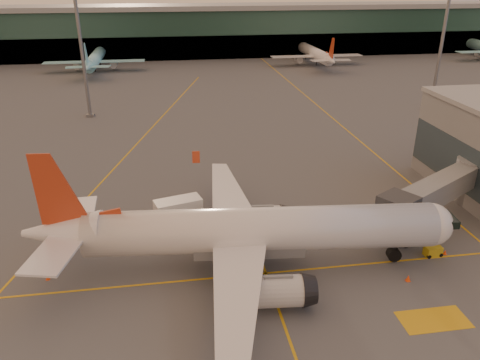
{
  "coord_description": "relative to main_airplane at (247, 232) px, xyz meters",
  "views": [
    {
      "loc": [
        -3.61,
        -33.23,
        27.54
      ],
      "look_at": [
        4.27,
        17.12,
        5.0
      ],
      "focal_mm": 35.0,
      "sensor_mm": 36.0,
      "label": 1
    }
  ],
  "objects": [
    {
      "name": "ground",
      "position": [
        -3.24,
        -6.34,
        -4.17
      ],
      "size": [
        600.0,
        600.0,
        0.0
      ],
      "primitive_type": "plane",
      "color": "#4C4F54",
      "rests_on": "ground"
    },
    {
      "name": "taxi_markings",
      "position": [
        -10.56,
        38.15,
        -4.17
      ],
      "size": [
        100.12,
        173.0,
        0.01
      ],
      "color": "gold",
      "rests_on": "ground"
    },
    {
      "name": "terminal",
      "position": [
        -3.24,
        135.45,
        4.59
      ],
      "size": [
        400.0,
        20.0,
        17.6
      ],
      "color": "#19382D",
      "rests_on": "ground"
    },
    {
      "name": "mast_west_near",
      "position": [
        -23.24,
        59.66,
        10.69
      ],
      "size": [
        2.4,
        2.4,
        25.6
      ],
      "color": "slate",
      "rests_on": "ground"
    },
    {
      "name": "mast_east_near",
      "position": [
        51.76,
        55.66,
        10.69
      ],
      "size": [
        2.4,
        2.4,
        25.6
      ],
      "color": "slate",
      "rests_on": "ground"
    },
    {
      "name": "distant_aircraft_row",
      "position": [
        -24.24,
        111.66,
        -4.17
      ],
      "size": [
        290.0,
        34.0,
        13.0
      ],
      "color": "#90E2F1",
      "rests_on": "ground"
    },
    {
      "name": "main_airplane",
      "position": [
        0.0,
        0.0,
        0.0
      ],
      "size": [
        42.59,
        38.45,
        12.85
      ],
      "rotation": [
        0.0,
        0.0,
        -0.1
      ],
      "color": "white",
      "rests_on": "ground"
    },
    {
      "name": "jet_bridge",
      "position": [
        24.5,
        5.93,
        0.14
      ],
      "size": [
        18.88,
        12.91,
        6.21
      ],
      "color": "slate",
      "rests_on": "ground"
    },
    {
      "name": "catering_truck",
      "position": [
        -6.41,
        8.46,
        -1.85
      ],
      "size": [
        5.68,
        3.58,
        4.09
      ],
      "rotation": [
        0.0,
        0.0,
        0.27
      ],
      "color": "#AE3618",
      "rests_on": "ground"
    },
    {
      "name": "gpu_cart",
      "position": [
        19.98,
        -0.9,
        -3.66
      ],
      "size": [
        1.9,
        1.24,
        1.06
      ],
      "rotation": [
        0.0,
        0.0,
        0.09
      ],
      "color": "gold",
      "rests_on": "ground"
    },
    {
      "name": "pushback_tug",
      "position": [
        18.11,
        6.39,
        -3.4
      ],
      "size": [
        4.16,
        3.2,
        1.9
      ],
      "rotation": [
        0.0,
        0.0,
        0.39
      ],
      "color": "black",
      "rests_on": "ground"
    },
    {
      "name": "cone_nose",
      "position": [
        21.43,
        -0.88,
        -3.94
      ],
      "size": [
        0.39,
        0.39,
        0.5
      ],
      "color": "#FF460D",
      "rests_on": "ground"
    },
    {
      "name": "cone_tail",
      "position": [
        -19.63,
        0.96,
        -3.92
      ],
      "size": [
        0.42,
        0.42,
        0.53
      ],
      "color": "#FF460D",
      "rests_on": "ground"
    },
    {
      "name": "cone_wing_left",
      "position": [
        0.19,
        17.96,
        -3.92
      ],
      "size": [
        0.41,
        0.41,
        0.52
      ],
      "color": "#FF460D",
      "rests_on": "ground"
    },
    {
      "name": "cone_fwd",
      "position": [
        15.26,
        -4.71,
        -3.87
      ],
      "size": [
        0.5,
        0.5,
        0.63
      ],
      "color": "#FF460D",
      "rests_on": "ground"
    }
  ]
}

